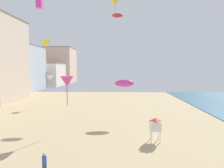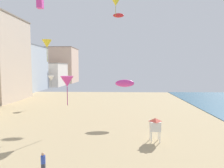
# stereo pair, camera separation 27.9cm
# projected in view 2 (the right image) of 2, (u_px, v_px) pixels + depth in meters

# --- Properties ---
(boardwalk_hotel_far) EXTENTS (10.68, 18.58, 15.51)m
(boardwalk_hotel_far) POSITION_uv_depth(u_px,v_px,m) (23.00, 68.00, 66.72)
(boardwalk_hotel_far) COLOR #ADB7C1
(boardwalk_hotel_far) RESTS_ON ground
(boardwalk_hotel_distant) EXTENTS (15.87, 15.30, 9.95)m
(boardwalk_hotel_distant) POSITION_uv_depth(u_px,v_px,m) (46.00, 74.00, 86.90)
(boardwalk_hotel_distant) COLOR silver
(boardwalk_hotel_distant) RESTS_ON ground
(boardwalk_hotel_furthest) EXTENTS (18.04, 16.74, 18.39)m
(boardwalk_hotel_furthest) POSITION_uv_depth(u_px,v_px,m) (59.00, 65.00, 105.43)
(boardwalk_hotel_furthest) COLOR beige
(boardwalk_hotel_furthest) RESTS_ON ground
(kite_flyer) EXTENTS (0.34, 0.34, 1.64)m
(kite_flyer) POSITION_uv_depth(u_px,v_px,m) (43.00, 162.00, 14.76)
(kite_flyer) COLOR #383D4C
(kite_flyer) RESTS_ON ground
(lifeguard_stand) EXTENTS (1.10, 1.10, 2.55)m
(lifeguard_stand) POSITION_uv_depth(u_px,v_px,m) (155.00, 125.00, 21.25)
(lifeguard_stand) COLOR white
(lifeguard_stand) RESTS_ON ground
(kite_yellow_delta) EXTENTS (1.37, 1.37, 3.11)m
(kite_yellow_delta) POSITION_uv_depth(u_px,v_px,m) (116.00, 3.00, 37.70)
(kite_yellow_delta) COLOR yellow
(kite_yellow_delta_2) EXTENTS (1.63, 1.63, 3.70)m
(kite_yellow_delta_2) POSITION_uv_depth(u_px,v_px,m) (47.00, 44.00, 33.50)
(kite_yellow_delta_2) COLOR yellow
(kite_magenta_delta) EXTENTS (1.63, 1.63, 3.70)m
(kite_magenta_delta) POSITION_uv_depth(u_px,v_px,m) (67.00, 81.00, 24.61)
(kite_magenta_delta) COLOR #DB3D9E
(kite_magenta_parafoil) EXTENTS (2.84, 0.79, 1.11)m
(kite_magenta_parafoil) POSITION_uv_depth(u_px,v_px,m) (125.00, 83.00, 29.72)
(kite_magenta_parafoil) COLOR #DB3D9E
(kite_red_parafoil) EXTENTS (2.28, 0.63, 0.89)m
(kite_red_parafoil) POSITION_uv_depth(u_px,v_px,m) (118.00, 15.00, 41.01)
(kite_red_parafoil) COLOR red
(kite_magenta_box) EXTENTS (0.70, 0.70, 1.11)m
(kite_magenta_box) POSITION_uv_depth(u_px,v_px,m) (40.00, 4.00, 24.73)
(kite_magenta_box) COLOR #DB3D9E
(kite_white_delta) EXTENTS (1.29, 1.29, 2.92)m
(kite_white_delta) POSITION_uv_depth(u_px,v_px,m) (51.00, 78.00, 41.29)
(kite_white_delta) COLOR white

